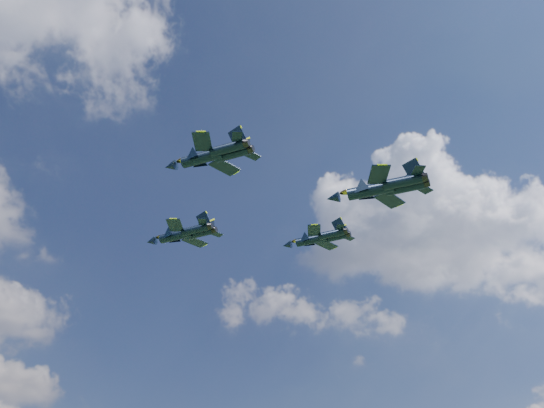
{
  "coord_description": "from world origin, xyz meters",
  "views": [
    {
      "loc": [
        -52.72,
        -71.0,
        8.68
      ],
      "look_at": [
        -5.7,
        -2.34,
        59.56
      ],
      "focal_mm": 40.0,
      "sensor_mm": 36.0,
      "label": 1
    }
  ],
  "objects_px": {
    "jet_right": "(309,240)",
    "jet_slot": "(367,191)",
    "jet_lead": "(174,236)",
    "jet_left": "(199,158)"
  },
  "relations": [
    {
      "from": "jet_lead",
      "to": "jet_right",
      "type": "relative_size",
      "value": 1.03
    },
    {
      "from": "jet_right",
      "to": "jet_slot",
      "type": "xyz_separation_m",
      "value": [
        -4.8,
        -20.64,
        -2.03
      ]
    },
    {
      "from": "jet_right",
      "to": "jet_slot",
      "type": "height_order",
      "value": "jet_right"
    },
    {
      "from": "jet_lead",
      "to": "jet_slot",
      "type": "distance_m",
      "value": 33.86
    },
    {
      "from": "jet_left",
      "to": "jet_right",
      "type": "height_order",
      "value": "jet_right"
    },
    {
      "from": "jet_left",
      "to": "jet_slot",
      "type": "xyz_separation_m",
      "value": [
        24.69,
        -7.92,
        -0.73
      ]
    },
    {
      "from": "jet_right",
      "to": "jet_slot",
      "type": "distance_m",
      "value": 21.29
    },
    {
      "from": "jet_lead",
      "to": "jet_left",
      "type": "relative_size",
      "value": 0.97
    },
    {
      "from": "jet_left",
      "to": "jet_slot",
      "type": "distance_m",
      "value": 25.94
    },
    {
      "from": "jet_left",
      "to": "jet_right",
      "type": "distance_m",
      "value": 32.14
    }
  ]
}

